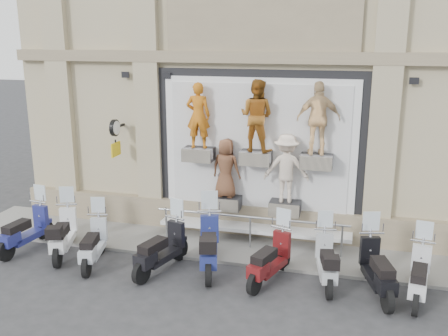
{
  "coord_description": "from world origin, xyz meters",
  "views": [
    {
      "loc": [
        2.43,
        -9.72,
        5.38
      ],
      "look_at": [
        -0.67,
        1.9,
        2.18
      ],
      "focal_mm": 40.0,
      "sensor_mm": 36.0,
      "label": 1
    }
  ],
  "objects_px": {
    "scooter_b": "(63,225)",
    "scooter_e": "(209,235)",
    "scooter_d": "(161,239)",
    "scooter_i": "(420,266)",
    "scooter_a": "(25,221)",
    "scooter_f": "(270,250)",
    "clock_sign_bracket": "(115,133)",
    "guard_rail": "(250,233)",
    "scooter_g": "(327,252)",
    "scooter_h": "(378,259)",
    "scooter_c": "(93,235)"
  },
  "relations": [
    {
      "from": "scooter_e",
      "to": "scooter_i",
      "type": "relative_size",
      "value": 1.14
    },
    {
      "from": "scooter_i",
      "to": "guard_rail",
      "type": "bearing_deg",
      "value": 167.45
    },
    {
      "from": "guard_rail",
      "to": "scooter_g",
      "type": "height_order",
      "value": "scooter_g"
    },
    {
      "from": "scooter_d",
      "to": "scooter_f",
      "type": "xyz_separation_m",
      "value": [
        2.54,
        0.15,
        -0.03
      ]
    },
    {
      "from": "scooter_a",
      "to": "scooter_d",
      "type": "relative_size",
      "value": 0.98
    },
    {
      "from": "clock_sign_bracket",
      "to": "scooter_h",
      "type": "relative_size",
      "value": 0.51
    },
    {
      "from": "scooter_c",
      "to": "scooter_h",
      "type": "bearing_deg",
      "value": -11.97
    },
    {
      "from": "scooter_b",
      "to": "scooter_e",
      "type": "relative_size",
      "value": 0.92
    },
    {
      "from": "scooter_i",
      "to": "scooter_g",
      "type": "bearing_deg",
      "value": -177.14
    },
    {
      "from": "guard_rail",
      "to": "scooter_a",
      "type": "height_order",
      "value": "scooter_a"
    },
    {
      "from": "scooter_b",
      "to": "scooter_h",
      "type": "bearing_deg",
      "value": -19.63
    },
    {
      "from": "guard_rail",
      "to": "scooter_h",
      "type": "xyz_separation_m",
      "value": [
        3.09,
        -1.54,
        0.35
      ]
    },
    {
      "from": "scooter_d",
      "to": "scooter_i",
      "type": "relative_size",
      "value": 1.05
    },
    {
      "from": "guard_rail",
      "to": "scooter_e",
      "type": "distance_m",
      "value": 1.58
    },
    {
      "from": "guard_rail",
      "to": "scooter_i",
      "type": "bearing_deg",
      "value": -21.42
    },
    {
      "from": "scooter_g",
      "to": "scooter_h",
      "type": "distance_m",
      "value": 1.1
    },
    {
      "from": "scooter_e",
      "to": "scooter_g",
      "type": "xyz_separation_m",
      "value": [
        2.71,
        0.02,
        -0.11
      ]
    },
    {
      "from": "clock_sign_bracket",
      "to": "scooter_i",
      "type": "xyz_separation_m",
      "value": [
        7.83,
        -2.01,
        -2.04
      ]
    },
    {
      "from": "scooter_e",
      "to": "scooter_h",
      "type": "relative_size",
      "value": 1.06
    },
    {
      "from": "scooter_d",
      "to": "scooter_g",
      "type": "xyz_separation_m",
      "value": [
        3.77,
        0.38,
        -0.05
      ]
    },
    {
      "from": "clock_sign_bracket",
      "to": "scooter_f",
      "type": "xyz_separation_m",
      "value": [
        4.69,
        -2.04,
        -2.02
      ]
    },
    {
      "from": "clock_sign_bracket",
      "to": "scooter_g",
      "type": "height_order",
      "value": "clock_sign_bracket"
    },
    {
      "from": "clock_sign_bracket",
      "to": "scooter_h",
      "type": "height_order",
      "value": "clock_sign_bracket"
    },
    {
      "from": "scooter_b",
      "to": "scooter_h",
      "type": "height_order",
      "value": "scooter_h"
    },
    {
      "from": "guard_rail",
      "to": "clock_sign_bracket",
      "type": "distance_m",
      "value": 4.57
    },
    {
      "from": "clock_sign_bracket",
      "to": "scooter_d",
      "type": "bearing_deg",
      "value": -45.53
    },
    {
      "from": "scooter_c",
      "to": "clock_sign_bracket",
      "type": "bearing_deg",
      "value": 86.6
    },
    {
      "from": "scooter_b",
      "to": "scooter_d",
      "type": "relative_size",
      "value": 1.0
    },
    {
      "from": "scooter_c",
      "to": "scooter_f",
      "type": "relative_size",
      "value": 0.97
    },
    {
      "from": "scooter_a",
      "to": "scooter_c",
      "type": "height_order",
      "value": "scooter_a"
    },
    {
      "from": "scooter_f",
      "to": "scooter_h",
      "type": "distance_m",
      "value": 2.3
    },
    {
      "from": "scooter_a",
      "to": "scooter_b",
      "type": "bearing_deg",
      "value": 5.78
    },
    {
      "from": "clock_sign_bracket",
      "to": "scooter_d",
      "type": "relative_size",
      "value": 0.51
    },
    {
      "from": "scooter_e",
      "to": "scooter_i",
      "type": "xyz_separation_m",
      "value": [
        4.62,
        -0.18,
        -0.1
      ]
    },
    {
      "from": "guard_rail",
      "to": "scooter_f",
      "type": "xyz_separation_m",
      "value": [
        0.79,
        -1.57,
        0.31
      ]
    },
    {
      "from": "scooter_d",
      "to": "scooter_a",
      "type": "bearing_deg",
      "value": -167.45
    },
    {
      "from": "scooter_c",
      "to": "scooter_f",
      "type": "height_order",
      "value": "scooter_f"
    },
    {
      "from": "scooter_a",
      "to": "scooter_f",
      "type": "distance_m",
      "value": 6.38
    },
    {
      "from": "scooter_b",
      "to": "scooter_d",
      "type": "height_order",
      "value": "scooter_d"
    },
    {
      "from": "scooter_b",
      "to": "scooter_i",
      "type": "distance_m",
      "value": 8.4
    },
    {
      "from": "scooter_b",
      "to": "scooter_c",
      "type": "bearing_deg",
      "value": -35.47
    },
    {
      "from": "guard_rail",
      "to": "scooter_h",
      "type": "height_order",
      "value": "scooter_h"
    },
    {
      "from": "scooter_a",
      "to": "scooter_i",
      "type": "distance_m",
      "value": 9.51
    },
    {
      "from": "scooter_e",
      "to": "scooter_f",
      "type": "distance_m",
      "value": 1.5
    },
    {
      "from": "guard_rail",
      "to": "scooter_b",
      "type": "height_order",
      "value": "scooter_b"
    },
    {
      "from": "clock_sign_bracket",
      "to": "scooter_a",
      "type": "relative_size",
      "value": 0.53
    },
    {
      "from": "scooter_b",
      "to": "scooter_i",
      "type": "bearing_deg",
      "value": -19.59
    },
    {
      "from": "scooter_a",
      "to": "scooter_d",
      "type": "distance_m",
      "value": 3.84
    },
    {
      "from": "guard_rail",
      "to": "scooter_b",
      "type": "distance_m",
      "value": 4.73
    },
    {
      "from": "scooter_e",
      "to": "scooter_g",
      "type": "relative_size",
      "value": 1.15
    }
  ]
}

